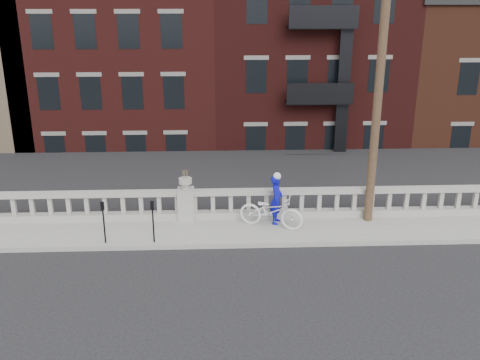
# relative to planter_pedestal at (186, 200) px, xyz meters

# --- Properties ---
(ground) EXTENTS (120.00, 120.00, 0.00)m
(ground) POSITION_rel_planter_pedestal_xyz_m (0.00, -3.95, -0.83)
(ground) COLOR black
(ground) RESTS_ON ground
(sidewalk) EXTENTS (32.00, 2.20, 0.15)m
(sidewalk) POSITION_rel_planter_pedestal_xyz_m (0.00, -0.95, -0.76)
(sidewalk) COLOR gray
(sidewalk) RESTS_ON ground
(balustrade) EXTENTS (28.00, 0.34, 1.03)m
(balustrade) POSITION_rel_planter_pedestal_xyz_m (0.00, 0.00, -0.19)
(balustrade) COLOR gray
(balustrade) RESTS_ON sidewalk
(planter_pedestal) EXTENTS (0.55, 0.55, 1.76)m
(planter_pedestal) POSITION_rel_planter_pedestal_xyz_m (0.00, 0.00, 0.00)
(planter_pedestal) COLOR gray
(planter_pedestal) RESTS_ON sidewalk
(lower_level) EXTENTS (80.00, 44.00, 20.80)m
(lower_level) POSITION_rel_planter_pedestal_xyz_m (0.56, 19.09, 1.80)
(lower_level) COLOR #605E59
(lower_level) RESTS_ON ground
(utility_pole) EXTENTS (1.60, 0.28, 10.00)m
(utility_pole) POSITION_rel_planter_pedestal_xyz_m (6.20, -0.35, 4.41)
(utility_pole) COLOR #422D1E
(utility_pole) RESTS_ON sidewalk
(parking_meter_c) EXTENTS (0.10, 0.09, 1.36)m
(parking_meter_c) POSITION_rel_planter_pedestal_xyz_m (-2.41, -1.80, 0.17)
(parking_meter_c) COLOR black
(parking_meter_c) RESTS_ON sidewalk
(parking_meter_d) EXTENTS (0.10, 0.09, 1.36)m
(parking_meter_d) POSITION_rel_planter_pedestal_xyz_m (-0.91, -1.80, 0.17)
(parking_meter_d) COLOR black
(parking_meter_d) RESTS_ON sidewalk
(bicycle) EXTENTS (2.28, 1.50, 1.13)m
(bicycle) POSITION_rel_planter_pedestal_xyz_m (2.83, -0.79, -0.12)
(bicycle) COLOR white
(bicycle) RESTS_ON sidewalk
(cyclist) EXTENTS (0.57, 0.70, 1.67)m
(cyclist) POSITION_rel_planter_pedestal_xyz_m (3.04, -0.46, 0.16)
(cyclist) COLOR #0B0CB0
(cyclist) RESTS_ON sidewalk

